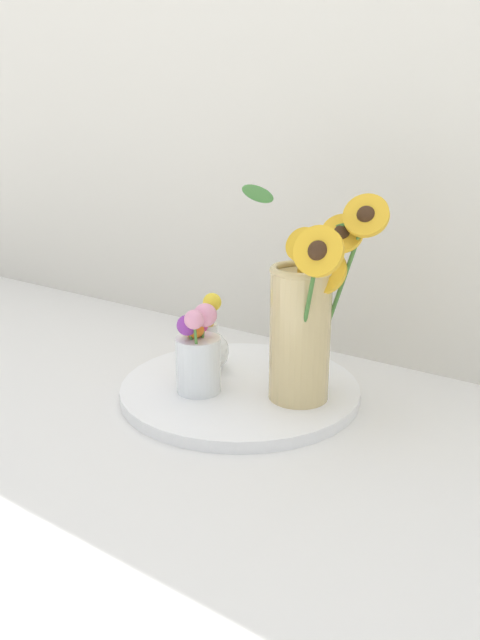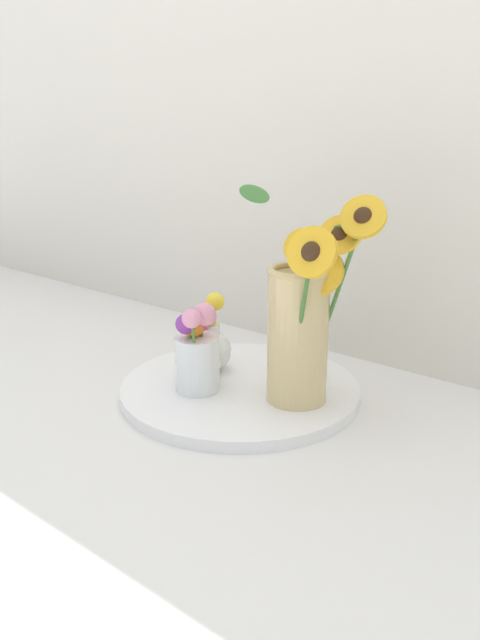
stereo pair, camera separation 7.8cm
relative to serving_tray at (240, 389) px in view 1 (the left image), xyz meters
name	(u,v)px [view 1 (the left image)]	position (x,y,z in m)	size (l,w,h in m)	color
ground_plane	(221,408)	(0.01, -0.07, -0.01)	(6.00, 6.00, 0.00)	silver
wall_back	(341,11)	(0.01, 0.34, 0.69)	(3.60, 0.06, 1.40)	silver
serving_tray	(240,389)	(0.00, 0.00, 0.00)	(0.45, 0.45, 0.02)	white
mason_jar_sunflowers	(304,318)	(0.13, 0.01, 0.16)	(0.25, 0.23, 0.38)	#D1B77A
vase_small_center	(198,353)	(-0.04, -0.07, 0.09)	(0.08, 0.09, 0.17)	white
vase_bulb_right	(206,341)	(-0.09, 0.01, 0.07)	(0.08, 0.09, 0.16)	white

